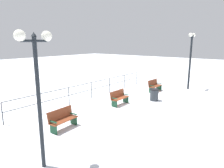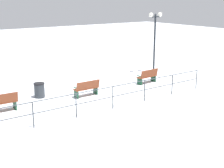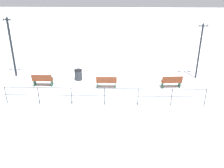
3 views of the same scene
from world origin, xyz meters
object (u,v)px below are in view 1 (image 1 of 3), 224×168
(bench_nearest, at_px, (63,119))
(lamppost_middle, at_px, (191,52))
(lamppost_near, at_px, (37,71))
(bench_third, at_px, (155,86))
(trash_bin, at_px, (154,95))
(bench_second, at_px, (119,97))

(bench_nearest, xyz_separation_m, lamppost_middle, (1.86, 11.70, 2.63))
(bench_nearest, distance_m, lamppost_near, 3.92)
(bench_nearest, height_order, bench_third, bench_third)
(lamppost_middle, xyz_separation_m, trash_bin, (-0.65, -4.98, -2.69))
(trash_bin, bearing_deg, bench_third, 116.22)
(bench_second, distance_m, lamppost_middle, 7.88)
(bench_nearest, distance_m, trash_bin, 6.82)
(bench_third, relative_size, lamppost_near, 0.34)
(bench_nearest, height_order, lamppost_middle, lamppost_middle)
(lamppost_near, bearing_deg, bench_second, 106.38)
(bench_nearest, distance_m, lamppost_middle, 12.13)
(trash_bin, bearing_deg, bench_nearest, -100.19)
(lamppost_near, bearing_deg, bench_nearest, 129.95)
(bench_nearest, height_order, lamppost_near, lamppost_near)
(bench_second, relative_size, trash_bin, 1.79)
(bench_second, bearing_deg, bench_third, 87.24)
(lamppost_near, distance_m, lamppost_middle, 13.92)
(bench_nearest, relative_size, lamppost_near, 0.34)
(bench_third, relative_size, lamppost_middle, 0.31)
(bench_third, bearing_deg, lamppost_near, -80.11)
(bench_third, xyz_separation_m, lamppost_near, (1.81, -11.29, 2.63))
(lamppost_near, height_order, trash_bin, lamppost_near)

